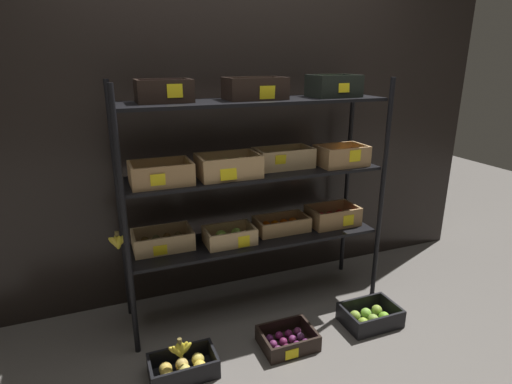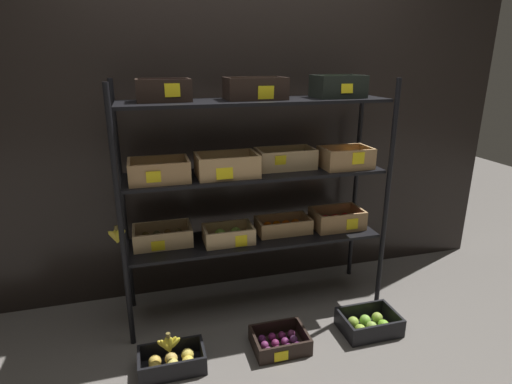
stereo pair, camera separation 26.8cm
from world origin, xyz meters
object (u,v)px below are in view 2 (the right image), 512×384
crate_ground_apple_green (369,324)px  display_rack (256,174)px  crate_ground_apple_gold (172,362)px  crate_ground_plum (280,342)px  banana_bunch_loose (169,344)px

crate_ground_apple_green → display_rack: bearing=141.3°
crate_ground_apple_gold → crate_ground_apple_green: crate_ground_apple_green is taller
crate_ground_apple_gold → crate_ground_apple_green: size_ratio=1.02×
crate_ground_plum → crate_ground_apple_green: 0.60m
banana_bunch_loose → crate_ground_plum: bearing=0.8°
crate_ground_apple_gold → banana_bunch_loose: size_ratio=2.54×
banana_bunch_loose → crate_ground_apple_gold: bearing=6.9°
display_rack → crate_ground_plum: (0.01, -0.49, -0.91)m
crate_ground_apple_green → banana_bunch_loose: bearing=-179.4°
display_rack → crate_ground_apple_green: 1.20m
crate_ground_plum → banana_bunch_loose: bearing=-179.2°
crate_ground_plum → crate_ground_apple_green: bearing=0.4°
banana_bunch_loose → display_rack: bearing=38.2°
display_rack → crate_ground_apple_gold: bearing=-141.5°
display_rack → crate_ground_plum: bearing=-88.8°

